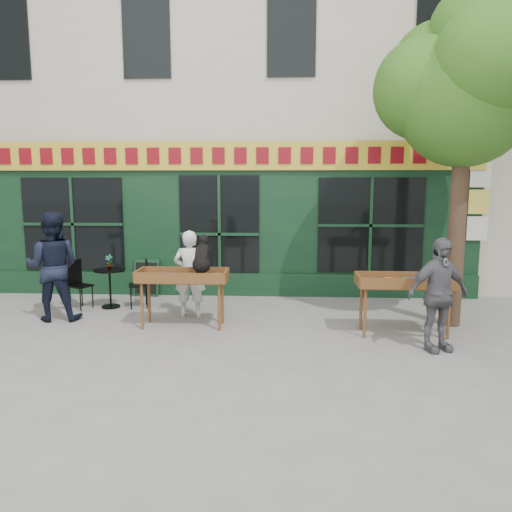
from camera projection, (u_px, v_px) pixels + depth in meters
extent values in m
plane|color=slate|center=(204.00, 326.00, 8.62)|extent=(80.00, 80.00, 0.00)
cube|color=beige|center=(235.00, 89.00, 13.79)|extent=(14.00, 7.00, 10.00)
cube|color=black|center=(220.00, 222.00, 10.76)|extent=(11.00, 0.16, 3.20)
cube|color=gold|center=(219.00, 156.00, 10.43)|extent=(11.00, 0.06, 0.60)
cube|color=maroon|center=(218.00, 156.00, 10.40)|extent=(9.60, 0.03, 0.34)
cube|color=black|center=(220.00, 284.00, 10.87)|extent=(11.00, 0.10, 0.50)
cube|color=black|center=(220.00, 234.00, 10.70)|extent=(1.70, 0.05, 2.50)
cube|color=black|center=(73.00, 224.00, 10.84)|extent=(2.20, 0.05, 2.00)
cube|color=black|center=(370.00, 225.00, 10.50)|extent=(2.20, 0.05, 2.00)
cube|color=silver|center=(477.00, 228.00, 10.38)|extent=(0.42, 0.02, 0.50)
cube|color=#E5D14C|center=(479.00, 202.00, 10.29)|extent=(0.42, 0.02, 0.50)
cube|color=silver|center=(481.00, 175.00, 10.21)|extent=(0.42, 0.02, 0.50)
cylinder|color=#382619|center=(457.00, 222.00, 8.41)|extent=(0.28, 0.28, 3.60)
sphere|color=#265413|center=(465.00, 99.00, 8.11)|extent=(2.20, 2.20, 2.20)
sphere|color=#265413|center=(502.00, 83.00, 8.33)|extent=(1.80, 1.80, 1.80)
sphere|color=#265413|center=(425.00, 89.00, 8.31)|extent=(1.70, 1.70, 1.70)
sphere|color=#265413|center=(495.00, 58.00, 7.44)|extent=(1.80, 1.80, 1.80)
sphere|color=#265413|center=(437.00, 69.00, 8.63)|extent=(1.60, 1.60, 1.60)
sphere|color=#265413|center=(473.00, 29.00, 8.04)|extent=(1.40, 1.40, 1.40)
cylinder|color=brown|center=(142.00, 306.00, 8.35)|extent=(0.05, 0.05, 0.80)
cylinder|color=brown|center=(219.00, 307.00, 8.28)|extent=(0.05, 0.05, 0.80)
cylinder|color=brown|center=(149.00, 300.00, 8.78)|extent=(0.05, 0.05, 0.80)
cylinder|color=brown|center=(222.00, 301.00, 8.71)|extent=(0.05, 0.05, 0.80)
cube|color=brown|center=(183.00, 280.00, 8.47)|extent=(1.50, 0.58, 0.05)
cube|color=brown|center=(179.00, 278.00, 8.17)|extent=(1.50, 0.04, 0.18)
cube|color=brown|center=(186.00, 272.00, 8.74)|extent=(1.50, 0.04, 0.18)
cube|color=brown|center=(183.00, 276.00, 8.46)|extent=(1.30, 0.40, 0.06)
imported|color=silver|center=(190.00, 274.00, 9.11)|extent=(0.58, 0.38, 1.60)
cylinder|color=brown|center=(365.00, 313.00, 7.91)|extent=(0.05, 0.05, 0.80)
cylinder|color=brown|center=(449.00, 315.00, 7.83)|extent=(0.05, 0.05, 0.80)
cylinder|color=brown|center=(361.00, 306.00, 8.35)|extent=(0.05, 0.05, 0.80)
cylinder|color=brown|center=(440.00, 308.00, 8.27)|extent=(0.05, 0.05, 0.80)
cube|color=brown|center=(405.00, 285.00, 8.03)|extent=(1.51, 0.59, 0.05)
cube|color=brown|center=(409.00, 284.00, 7.73)|extent=(1.50, 0.05, 0.18)
cube|color=brown|center=(401.00, 277.00, 8.30)|extent=(1.50, 0.05, 0.18)
cube|color=brown|center=(405.00, 281.00, 8.02)|extent=(1.30, 0.41, 0.06)
imported|color=#55555A|center=(438.00, 295.00, 7.27)|extent=(1.07, 0.72, 1.68)
cylinder|color=black|center=(111.00, 306.00, 9.87)|extent=(0.36, 0.36, 0.03)
cylinder|color=black|center=(110.00, 289.00, 9.81)|extent=(0.04, 0.04, 0.72)
cylinder|color=black|center=(109.00, 270.00, 9.76)|extent=(0.60, 0.60, 0.03)
cube|color=black|center=(81.00, 286.00, 9.73)|extent=(0.48, 0.48, 0.03)
cube|color=black|center=(74.00, 273.00, 9.78)|extent=(0.19, 0.33, 0.50)
cylinder|color=black|center=(80.00, 300.00, 9.56)|extent=(0.02, 0.02, 0.44)
cylinder|color=black|center=(93.00, 297.00, 9.82)|extent=(0.02, 0.02, 0.44)
cylinder|color=black|center=(70.00, 298.00, 9.71)|extent=(0.02, 0.02, 0.44)
cylinder|color=black|center=(82.00, 295.00, 9.97)|extent=(0.02, 0.02, 0.44)
cube|color=black|center=(138.00, 285.00, 9.82)|extent=(0.45, 0.45, 0.03)
cube|color=black|center=(147.00, 272.00, 9.83)|extent=(0.14, 0.35, 0.50)
cylinder|color=black|center=(131.00, 295.00, 9.96)|extent=(0.02, 0.02, 0.44)
cylinder|color=black|center=(131.00, 298.00, 9.67)|extent=(0.02, 0.02, 0.44)
cylinder|color=black|center=(146.00, 294.00, 10.04)|extent=(0.02, 0.02, 0.44)
cylinder|color=black|center=(147.00, 298.00, 9.75)|extent=(0.02, 0.02, 0.44)
imported|color=gray|center=(109.00, 262.00, 9.73)|extent=(0.17, 0.14, 0.30)
imported|color=black|center=(53.00, 266.00, 8.87)|extent=(1.04, 0.87, 1.95)
cube|color=black|center=(146.00, 278.00, 10.81)|extent=(0.57, 0.22, 0.79)
cube|color=black|center=(146.00, 278.00, 10.79)|extent=(0.47, 0.19, 0.65)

